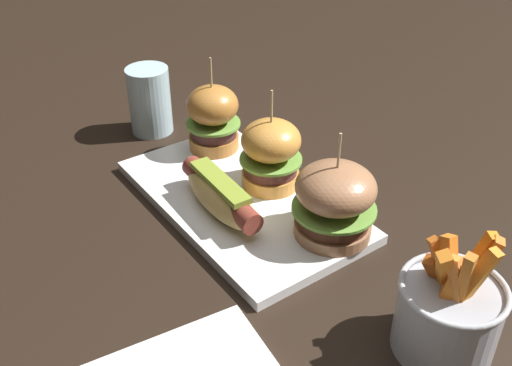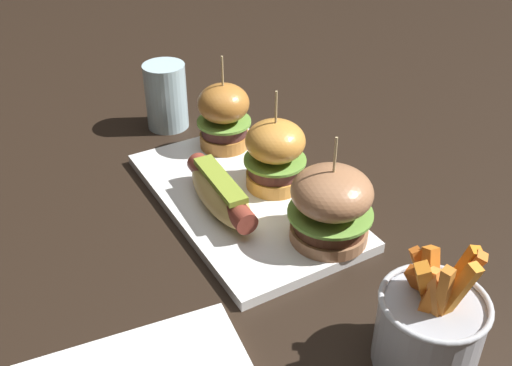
{
  "view_description": "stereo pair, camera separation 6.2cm",
  "coord_description": "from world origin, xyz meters",
  "px_view_note": "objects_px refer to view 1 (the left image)",
  "views": [
    {
      "loc": [
        0.55,
        -0.37,
        0.48
      ],
      "look_at": [
        0.04,
        0.0,
        0.05
      ],
      "focal_mm": 41.68,
      "sensor_mm": 36.0,
      "label": 1
    },
    {
      "loc": [
        0.58,
        -0.32,
        0.48
      ],
      "look_at": [
        0.04,
        0.0,
        0.05
      ],
      "focal_mm": 41.68,
      "sensor_mm": 36.0,
      "label": 2
    }
  ],
  "objects_px": {
    "slider_left": "(213,117)",
    "slider_center": "(272,154)",
    "platter_main": "(241,200)",
    "water_glass": "(149,101)",
    "fries_bucket": "(448,313)",
    "slider_right": "(335,200)",
    "hot_dog": "(220,195)"
  },
  "relations": [
    {
      "from": "slider_center",
      "to": "slider_right",
      "type": "bearing_deg",
      "value": -1.5
    },
    {
      "from": "water_glass",
      "to": "fries_bucket",
      "type": "bearing_deg",
      "value": 2.6
    },
    {
      "from": "water_glass",
      "to": "slider_left",
      "type": "bearing_deg",
      "value": 18.3
    },
    {
      "from": "hot_dog",
      "to": "slider_right",
      "type": "relative_size",
      "value": 1.15
    },
    {
      "from": "slider_left",
      "to": "slider_right",
      "type": "height_order",
      "value": "slider_left"
    },
    {
      "from": "hot_dog",
      "to": "slider_left",
      "type": "relative_size",
      "value": 1.12
    },
    {
      "from": "slider_left",
      "to": "slider_center",
      "type": "bearing_deg",
      "value": 4.0
    },
    {
      "from": "slider_right",
      "to": "platter_main",
      "type": "bearing_deg",
      "value": -160.53
    },
    {
      "from": "fries_bucket",
      "to": "slider_right",
      "type": "bearing_deg",
      "value": 173.57
    },
    {
      "from": "platter_main",
      "to": "water_glass",
      "type": "bearing_deg",
      "value": -179.73
    },
    {
      "from": "fries_bucket",
      "to": "water_glass",
      "type": "relative_size",
      "value": 1.28
    },
    {
      "from": "hot_dog",
      "to": "slider_left",
      "type": "xyz_separation_m",
      "value": [
        -0.14,
        0.08,
        0.03
      ]
    },
    {
      "from": "hot_dog",
      "to": "fries_bucket",
      "type": "distance_m",
      "value": 0.32
    },
    {
      "from": "slider_center",
      "to": "slider_right",
      "type": "xyz_separation_m",
      "value": [
        0.13,
        -0.0,
        -0.0
      ]
    },
    {
      "from": "slider_center",
      "to": "slider_right",
      "type": "relative_size",
      "value": 1.01
    },
    {
      "from": "slider_center",
      "to": "slider_left",
      "type": "bearing_deg",
      "value": -176.0
    },
    {
      "from": "platter_main",
      "to": "fries_bucket",
      "type": "relative_size",
      "value": 2.53
    },
    {
      "from": "hot_dog",
      "to": "fries_bucket",
      "type": "bearing_deg",
      "value": 11.84
    },
    {
      "from": "slider_right",
      "to": "hot_dog",
      "type": "bearing_deg",
      "value": -144.18
    },
    {
      "from": "water_glass",
      "to": "slider_center",
      "type": "bearing_deg",
      "value": 11.14
    },
    {
      "from": "platter_main",
      "to": "water_glass",
      "type": "relative_size",
      "value": 3.25
    },
    {
      "from": "slider_left",
      "to": "water_glass",
      "type": "relative_size",
      "value": 1.33
    },
    {
      "from": "slider_center",
      "to": "platter_main",
      "type": "bearing_deg",
      "value": -92.18
    },
    {
      "from": "fries_bucket",
      "to": "water_glass",
      "type": "height_order",
      "value": "fries_bucket"
    },
    {
      "from": "platter_main",
      "to": "slider_right",
      "type": "xyz_separation_m",
      "value": [
        0.13,
        0.05,
        0.06
      ]
    },
    {
      "from": "hot_dog",
      "to": "water_glass",
      "type": "relative_size",
      "value": 1.49
    },
    {
      "from": "slider_left",
      "to": "slider_center",
      "type": "xyz_separation_m",
      "value": [
        0.13,
        0.01,
        -0.0
      ]
    },
    {
      "from": "platter_main",
      "to": "slider_left",
      "type": "distance_m",
      "value": 0.15
    },
    {
      "from": "hot_dog",
      "to": "slider_center",
      "type": "xyz_separation_m",
      "value": [
        -0.01,
        0.09,
        0.03
      ]
    },
    {
      "from": "platter_main",
      "to": "slider_center",
      "type": "xyz_separation_m",
      "value": [
        0.0,
        0.05,
        0.06
      ]
    },
    {
      "from": "platter_main",
      "to": "hot_dog",
      "type": "height_order",
      "value": "hot_dog"
    },
    {
      "from": "hot_dog",
      "to": "water_glass",
      "type": "distance_m",
      "value": 0.27
    }
  ]
}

